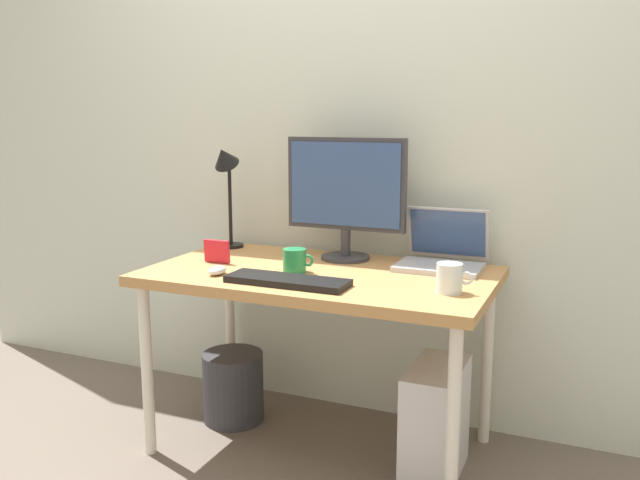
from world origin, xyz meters
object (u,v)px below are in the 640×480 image
object	(u,v)px
desk	(320,287)
wastebasket	(233,387)
keyboard	(287,281)
computer_tower	(435,422)
desk_lamp	(226,173)
coffee_mug	(295,260)
laptop	(443,252)
mouse	(217,270)
glass_cup	(450,278)
monitor	(346,192)
photo_frame	(217,251)

from	to	relation	value
desk	wastebasket	world-z (taller)	desk
keyboard	computer_tower	bearing A→B (deg)	21.76
desk_lamp	coffee_mug	bearing A→B (deg)	-31.51
desk	computer_tower	xyz separation A→B (m)	(0.47, -0.03, -0.45)
laptop	mouse	distance (m)	0.87
desk	keyboard	distance (m)	0.24
coffee_mug	computer_tower	world-z (taller)	coffee_mug
desk	glass_cup	size ratio (longest dim) A/B	10.59
keyboard	monitor	bearing A→B (deg)	85.49
photo_frame	computer_tower	xyz separation A→B (m)	(0.90, 0.01, -0.56)
photo_frame	computer_tower	world-z (taller)	photo_frame
computer_tower	coffee_mug	bearing A→B (deg)	-177.82
photo_frame	computer_tower	distance (m)	1.06
keyboard	glass_cup	xyz separation A→B (m)	(0.55, 0.11, 0.04)
desk_lamp	mouse	size ratio (longest dim) A/B	5.20
desk	laptop	world-z (taller)	laptop
glass_cup	computer_tower	distance (m)	0.57
desk_lamp	desk	bearing A→B (deg)	-23.25
mouse	coffee_mug	xyz separation A→B (m)	(0.24, 0.15, 0.03)
laptop	wastebasket	distance (m)	1.07
monitor	coffee_mug	distance (m)	0.38
coffee_mug	desk_lamp	bearing A→B (deg)	148.49
desk	photo_frame	distance (m)	0.45
laptop	computer_tower	bearing A→B (deg)	-78.08
laptop	keyboard	world-z (taller)	laptop
computer_tower	wastebasket	size ratio (longest dim) A/B	1.40
monitor	coffee_mug	world-z (taller)	monitor
laptop	mouse	bearing A→B (deg)	-147.97
glass_cup	coffee_mug	bearing A→B (deg)	174.00
desk_lamp	wastebasket	world-z (taller)	desk_lamp
desk	keyboard	xyz separation A→B (m)	(-0.03, -0.23, 0.08)
glass_cup	photo_frame	xyz separation A→B (m)	(-0.95, 0.08, -0.00)
monitor	computer_tower	xyz separation A→B (m)	(0.46, -0.27, -0.79)
glass_cup	laptop	bearing A→B (deg)	106.75
desk_lamp	mouse	distance (m)	0.59
keyboard	photo_frame	bearing A→B (deg)	154.75
mouse	coffee_mug	distance (m)	0.29
keyboard	wastebasket	xyz separation A→B (m)	(-0.41, 0.30, -0.58)
monitor	laptop	world-z (taller)	monitor
keyboard	mouse	distance (m)	0.30
desk	wastebasket	xyz separation A→B (m)	(-0.44, 0.08, -0.51)
keyboard	mouse	xyz separation A→B (m)	(-0.30, 0.02, 0.01)
coffee_mug	glass_cup	bearing A→B (deg)	-6.00
coffee_mug	glass_cup	distance (m)	0.61
laptop	glass_cup	bearing A→B (deg)	-73.25
monitor	mouse	distance (m)	0.61
computer_tower	keyboard	bearing A→B (deg)	-158.24
mouse	glass_cup	xyz separation A→B (m)	(0.85, 0.09, 0.03)
desk	laptop	bearing A→B (deg)	31.82
computer_tower	desk_lamp	bearing A→B (deg)	165.36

